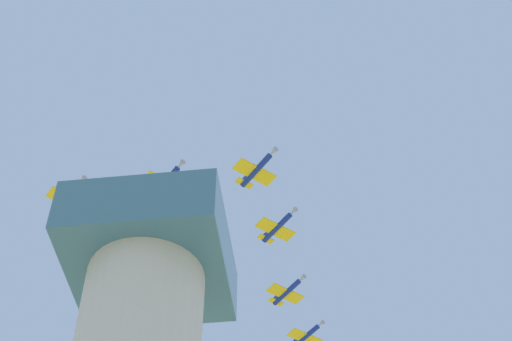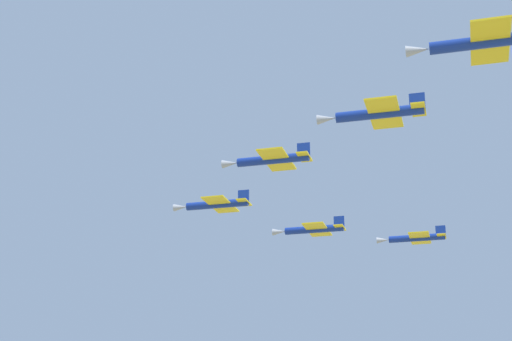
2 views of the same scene
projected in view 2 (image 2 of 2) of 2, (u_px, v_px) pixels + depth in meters
name	position (u px, v px, depth m)	size (l,w,h in m)	color
jet_lead	(216.00, 204.00, 117.22)	(10.61, 9.70, 2.52)	navy
jet_port_inner	(271.00, 160.00, 102.03)	(10.61, 9.70, 2.52)	navy
jet_starboard_inner	(313.00, 229.00, 126.36)	(10.61, 9.70, 2.52)	navy
jet_port_outer	(377.00, 114.00, 85.29)	(10.61, 9.70, 2.52)	navy
jet_starboard_outer	(415.00, 238.00, 135.34)	(10.61, 9.70, 2.52)	navy
jet_center_rear	(481.00, 42.00, 69.99)	(10.61, 9.70, 2.52)	navy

